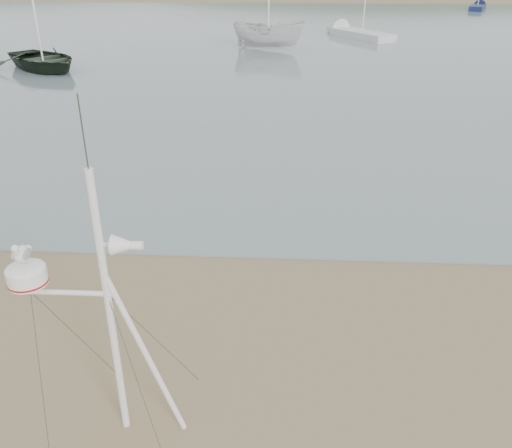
# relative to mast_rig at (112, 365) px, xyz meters

# --- Properties ---
(ground) EXTENTS (560.00, 560.00, 0.00)m
(ground) POSITION_rel_mast_rig_xyz_m (-0.80, 0.68, -1.11)
(ground) COLOR #7A6546
(ground) RESTS_ON ground
(sandbar) EXTENTS (560.00, 7.00, 0.07)m
(sandbar) POSITION_rel_mast_rig_xyz_m (-0.80, 70.68, -1.04)
(sandbar) COLOR #7A6546
(sandbar) RESTS_ON water
(hill_ridge) EXTENTS (620.00, 180.00, 80.00)m
(hill_ridge) POSITION_rel_mast_rig_xyz_m (17.72, 235.68, -20.81)
(hill_ridge) COLOR #1D3415
(hill_ridge) RESTS_ON ground
(mast_rig) EXTENTS (2.04, 2.18, 4.61)m
(mast_rig) POSITION_rel_mast_rig_xyz_m (0.00, 0.00, 0.00)
(mast_rig) COLOR white
(mast_rig) RESTS_ON ground
(boat_dark) EXTENTS (3.41, 3.70, 5.48)m
(boat_dark) POSITION_rel_mast_rig_xyz_m (-11.04, 24.15, 1.67)
(boat_dark) COLOR black
(boat_dark) RESTS_ON water
(boat_white) EXTENTS (2.27, 2.24, 4.81)m
(boat_white) POSITION_rel_mast_rig_xyz_m (0.90, 31.71, 1.33)
(boat_white) COLOR silver
(boat_white) RESTS_ON water
(sailboat_blue_far) EXTENTS (3.42, 5.63, 5.57)m
(sailboat_blue_far) POSITION_rel_mast_rig_xyz_m (23.25, 60.37, -0.81)
(sailboat_blue_far) COLOR #121C40
(sailboat_blue_far) RESTS_ON ground
(sailboat_white_near) EXTENTS (5.41, 6.99, 7.16)m
(sailboat_white_near) POSITION_rel_mast_rig_xyz_m (6.62, 38.76, -0.81)
(sailboat_white_near) COLOR silver
(sailboat_white_near) RESTS_ON ground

